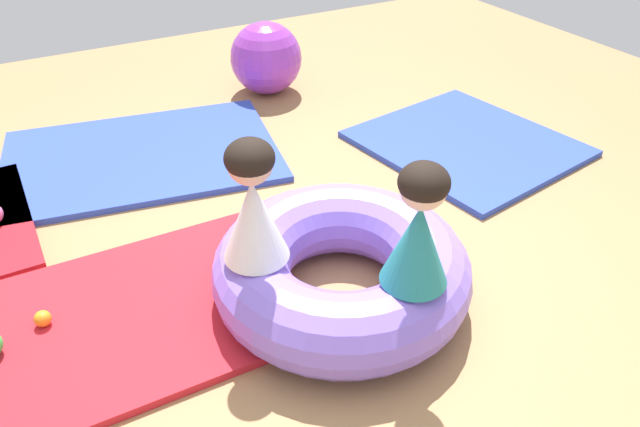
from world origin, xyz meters
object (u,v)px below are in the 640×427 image
Objects in this scene: play_ball_teal at (259,295)px; exercise_ball_large at (266,58)px; child_in_white at (253,203)px; inflatable_cushion at (342,270)px; play_ball_orange at (43,319)px; play_ball_red at (274,322)px; child_in_teal at (419,227)px.

exercise_ball_large reaches higher than play_ball_teal.
child_in_white is 0.98× the size of exercise_ball_large.
inflatable_cushion is at bearing -17.39° from play_ball_teal.
child_in_white is 0.51m from play_ball_teal.
child_in_white is 7.43× the size of play_ball_orange.
exercise_ball_large is at bearing 65.82° from play_ball_red.
play_ball_red is 0.13× the size of exercise_ball_large.
play_ball_red is (-0.47, 0.30, -0.52)m from child_in_teal.
exercise_ball_large is (0.60, 2.69, -0.33)m from child_in_teal.
inflatable_cushion is at bearing 116.82° from child_in_teal.
play_ball_teal is 2.47m from exercise_ball_large.
play_ball_red is (0.85, -0.50, -0.00)m from play_ball_orange.
play_ball_teal is (0.01, 0.03, -0.51)m from child_in_white.
play_ball_red is (0.00, -0.13, -0.53)m from child_in_white.
play_ball_orange is (-1.32, 0.80, -0.52)m from child_in_teal.
child_in_teal is at bearing -102.64° from exercise_ball_large.
child_in_white is at bearing 147.53° from child_in_teal.
exercise_ball_large is at bearing 87.58° from child_in_teal.
play_ball_teal is at bearing -115.61° from exercise_ball_large.
child_in_white reaches higher than child_in_teal.
play_ball_orange is at bearing 159.08° from child_in_teal.
child_in_teal is 0.83m from play_ball_teal.
play_ball_teal is (-0.46, 0.47, -0.51)m from child_in_teal.
play_ball_red is at bearing 157.42° from child_in_teal.
child_in_white is 2.52m from exercise_ball_large.
play_ball_teal is 1.54× the size of play_ball_red.
inflatable_cushion is 2.11× the size of exercise_ball_large.
child_in_white reaches higher than exercise_ball_large.
inflatable_cushion is at bearing -19.94° from play_ball_orange.
play_ball_orange is 0.13× the size of exercise_ball_large.
child_in_white is at bearing 168.02° from inflatable_cushion.
child_in_teal is (0.47, -0.43, -0.01)m from child_in_white.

